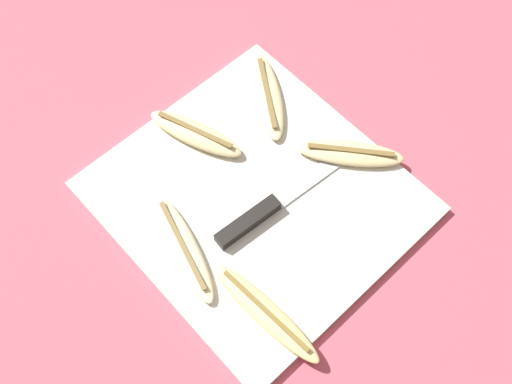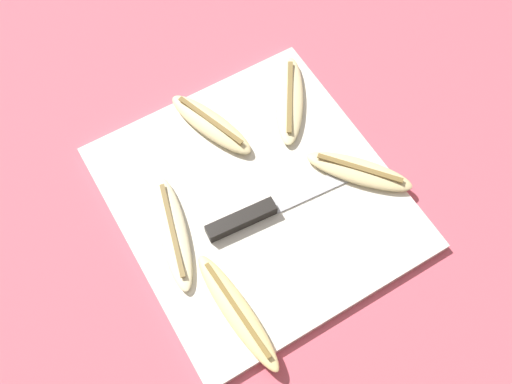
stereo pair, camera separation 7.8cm
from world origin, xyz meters
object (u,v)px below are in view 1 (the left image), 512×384
knife (258,215)px  banana_pale_long (183,247)px  banana_soft_right (267,96)px  banana_mellow_near (350,153)px  banana_ripe_center (197,132)px  banana_golden_short (265,312)px

knife → banana_pale_long: 0.11m
banana_soft_right → banana_mellow_near: (0.15, 0.02, 0.00)m
knife → banana_ripe_center: banana_ripe_center is taller
banana_soft_right → banana_golden_short: banana_golden_short is taller
knife → banana_pale_long: size_ratio=1.20×
banana_pale_long → banana_golden_short: size_ratio=0.98×
banana_ripe_center → banana_golden_short: 0.28m
knife → banana_soft_right: bearing=137.8°
banana_soft_right → banana_golden_short: bearing=-43.7°
knife → banana_pale_long: bearing=-103.0°
banana_soft_right → banana_mellow_near: 0.16m
knife → banana_mellow_near: (0.02, 0.16, 0.00)m
banana_ripe_center → banana_golden_short: bearing=-22.7°
banana_mellow_near → knife: bearing=-96.6°
banana_soft_right → banana_pale_long: bearing=-67.7°
banana_ripe_center → banana_golden_short: size_ratio=0.86×
knife → banana_soft_right: same height
banana_ripe_center → banana_pale_long: size_ratio=0.88×
banana_soft_right → banana_golden_short: (0.24, -0.23, 0.00)m
banana_ripe_center → banana_soft_right: (0.02, 0.12, -0.00)m
banana_ripe_center → banana_soft_right: banana_ripe_center is taller
banana_pale_long → banana_soft_right: bearing=112.3°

